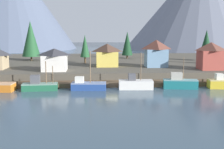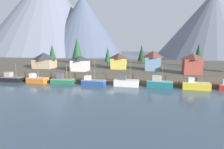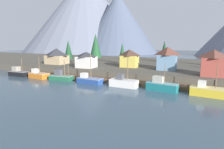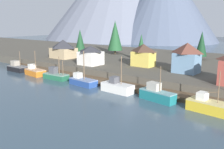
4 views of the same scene
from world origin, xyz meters
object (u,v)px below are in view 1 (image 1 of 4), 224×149
fishing_boat_white (135,84)px  conifer_near_left (31,39)px  house_yellow (107,55)px  conifer_back_right (85,46)px  fishing_boat_green (39,85)px  house_blue (156,53)px  house_red (211,56)px  conifer_mid_left (127,43)px  fishing_boat_blue (88,85)px  conifer_mid_right (206,42)px  fishing_boat_teal (180,83)px  house_white (54,59)px

fishing_boat_white → conifer_near_left: (-28.58, 36.01, 8.32)m
house_yellow → conifer_back_right: bearing=125.5°
fishing_boat_green → house_blue: 33.08m
house_red → conifer_mid_left: (-17.44, 29.88, 1.62)m
fishing_boat_blue → conifer_mid_right: size_ratio=0.82×
house_blue → conifer_near_left: bearing=152.5°
conifer_mid_right → fishing_boat_green: bearing=-146.1°
fishing_boat_green → conifer_mid_right: (46.71, 31.35, 7.36)m
fishing_boat_teal → conifer_back_right: (-20.62, 27.10, 6.30)m
fishing_boat_teal → house_blue: bearing=104.3°
house_white → conifer_near_left: (-10.42, 24.74, 4.17)m
house_white → conifer_near_left: 27.16m
house_yellow → conifer_mid_left: size_ratio=0.67×
house_white → house_yellow: house_yellow is taller
house_red → house_blue: bearing=154.1°
house_white → fishing_boat_white: bearing=-31.8°
fishing_boat_green → conifer_mid_left: (22.81, 40.94, 6.61)m
fishing_boat_blue → conifer_mid_right: bearing=45.1°
house_red → fishing_boat_blue: bearing=-159.7°
fishing_boat_green → house_yellow: size_ratio=1.18×
fishing_boat_teal → fishing_boat_green: bearing=-171.1°
conifer_near_left → conifer_back_right: (17.40, -9.01, -1.88)m
fishing_boat_blue → conifer_mid_left: (12.84, 41.07, 6.66)m
fishing_boat_green → house_red: size_ratio=1.06×
house_yellow → fishing_boat_blue: bearing=-104.7°
house_white → conifer_mid_left: size_ratio=0.67×
fishing_boat_white → house_red: (20.28, 11.04, 4.87)m
fishing_boat_teal → conifer_back_right: size_ratio=0.88×
fishing_boat_green → conifer_near_left: (-8.60, 36.04, 8.44)m
house_white → conifer_near_left: size_ratio=0.48×
house_red → house_yellow: bearing=163.7°
fishing_boat_teal → conifer_mid_right: bearing=70.2°
fishing_boat_green → house_blue: size_ratio=1.00×
fishing_boat_green → fishing_boat_blue: (9.98, -0.13, -0.05)m
fishing_boat_blue → fishing_boat_white: fishing_boat_blue is taller
fishing_boat_blue → house_white: bearing=130.0°
fishing_boat_teal → house_blue: house_blue is taller
house_red → house_yellow: 26.45m
fishing_boat_blue → fishing_boat_white: (10.00, 0.16, 0.17)m
house_yellow → fishing_boat_white: bearing=-74.6°
house_white → house_red: 38.44m
fishing_boat_teal → house_red: size_ratio=1.08×
conifer_mid_left → conifer_near_left: bearing=-171.1°
conifer_mid_left → house_white: bearing=-125.3°
house_white → house_blue: 26.67m
fishing_boat_teal → conifer_mid_right: 36.57m
fishing_boat_teal → conifer_mid_right: size_ratio=0.75×
house_white → house_blue: (26.02, 5.79, 0.93)m
fishing_boat_white → conifer_mid_left: 41.53m
fishing_boat_green → house_blue: bearing=28.6°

